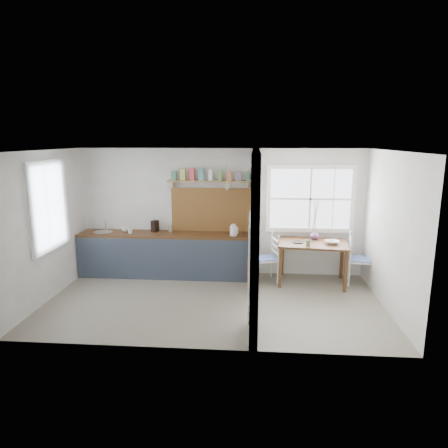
# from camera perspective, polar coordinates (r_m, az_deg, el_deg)

# --- Properties ---
(floor) EXTENTS (5.80, 3.20, 0.01)m
(floor) POSITION_cam_1_polar(r_m,az_deg,el_deg) (7.09, -1.51, -11.05)
(floor) COLOR gray
(floor) RESTS_ON ground
(ceiling) EXTENTS (5.80, 3.20, 0.01)m
(ceiling) POSITION_cam_1_polar(r_m,az_deg,el_deg) (6.52, -1.64, 10.46)
(ceiling) COLOR white
(ceiling) RESTS_ON walls
(walls) EXTENTS (5.81, 3.21, 2.60)m
(walls) POSITION_cam_1_polar(r_m,az_deg,el_deg) (6.69, -1.57, -0.75)
(walls) COLOR white
(walls) RESTS_ON floor
(partition) EXTENTS (0.12, 3.20, 2.60)m
(partition) POSITION_cam_1_polar(r_m,az_deg,el_deg) (6.67, 4.46, 0.52)
(partition) COLOR white
(partition) RESTS_ON floor
(kitchen_window) EXTENTS (0.10, 1.16, 1.50)m
(kitchen_window) POSITION_cam_1_polar(r_m,az_deg,el_deg) (7.48, -24.03, 2.31)
(kitchen_window) COLOR white
(kitchen_window) RESTS_ON walls
(nook_window) EXTENTS (1.76, 0.10, 1.30)m
(nook_window) POSITION_cam_1_polar(r_m,az_deg,el_deg) (8.20, 12.22, 3.51)
(nook_window) COLOR white
(nook_window) RESTS_ON walls
(counter) EXTENTS (3.50, 0.60, 0.90)m
(counter) POSITION_cam_1_polar(r_m,az_deg,el_deg) (8.35, -8.33, -4.23)
(counter) COLOR brown
(counter) RESTS_ON floor
(sink) EXTENTS (0.40, 0.40, 0.02)m
(sink) POSITION_cam_1_polar(r_m,az_deg,el_deg) (8.60, -16.94, -1.18)
(sink) COLOR #B4B5BA
(sink) RESTS_ON counter
(backsplash) EXTENTS (1.65, 0.03, 0.90)m
(backsplash) POSITION_cam_1_polar(r_m,az_deg,el_deg) (8.23, -1.84, 2.05)
(backsplash) COLOR brown
(backsplash) RESTS_ON walls
(shelf) EXTENTS (1.75, 0.20, 0.21)m
(shelf) POSITION_cam_1_polar(r_m,az_deg,el_deg) (8.06, -1.94, 6.56)
(shelf) COLOR #9E8252
(shelf) RESTS_ON walls
(pendant_lamp) EXTENTS (0.26, 0.26, 0.16)m
(pendant_lamp) POSITION_cam_1_polar(r_m,az_deg,el_deg) (7.70, 0.42, 5.35)
(pendant_lamp) COLOR beige
(pendant_lamp) RESTS_ON ceiling
(utensil_rail) EXTENTS (0.02, 0.50, 0.02)m
(utensil_rail) POSITION_cam_1_polar(r_m,az_deg,el_deg) (7.50, 3.79, 1.81)
(utensil_rail) COLOR #B4B5BA
(utensil_rail) RESTS_ON partition
(dining_table) EXTENTS (1.40, 1.02, 0.82)m
(dining_table) POSITION_cam_1_polar(r_m,az_deg,el_deg) (8.02, 12.46, -5.43)
(dining_table) COLOR brown
(dining_table) RESTS_ON floor
(chair_left) EXTENTS (0.54, 0.54, 0.96)m
(chair_left) POSITION_cam_1_polar(r_m,az_deg,el_deg) (7.95, 5.91, -4.82)
(chair_left) COLOR white
(chair_left) RESTS_ON floor
(chair_right) EXTENTS (0.52, 0.52, 1.00)m
(chair_right) POSITION_cam_1_polar(r_m,az_deg,el_deg) (8.20, 18.93, -4.75)
(chair_right) COLOR white
(chair_right) RESTS_ON floor
(kettle) EXTENTS (0.19, 0.16, 0.23)m
(kettle) POSITION_cam_1_polar(r_m,az_deg,el_deg) (7.91, 1.36, -0.85)
(kettle) COLOR white
(kettle) RESTS_ON counter
(mug_a) EXTENTS (0.15, 0.15, 0.11)m
(mug_a) POSITION_cam_1_polar(r_m,az_deg,el_deg) (8.32, -13.25, -0.96)
(mug_a) COLOR white
(mug_a) RESTS_ON counter
(mug_b) EXTENTS (0.17, 0.17, 0.11)m
(mug_b) POSITION_cam_1_polar(r_m,az_deg,el_deg) (8.51, -13.96, -0.69)
(mug_b) COLOR white
(mug_b) RESTS_ON counter
(knife_block) EXTENTS (0.15, 0.18, 0.23)m
(knife_block) POSITION_cam_1_polar(r_m,az_deg,el_deg) (8.37, -9.83, -0.28)
(knife_block) COLOR black
(knife_block) RESTS_ON counter
(jar) EXTENTS (0.09, 0.09, 0.14)m
(jar) POSITION_cam_1_polar(r_m,az_deg,el_deg) (8.30, -7.66, -0.64)
(jar) COLOR gray
(jar) RESTS_ON counter
(towel_magenta) EXTENTS (0.02, 0.03, 0.60)m
(towel_magenta) POSITION_cam_1_polar(r_m,az_deg,el_deg) (7.88, 3.46, -6.50)
(towel_magenta) COLOR #CD1242
(towel_magenta) RESTS_ON counter
(towel_orange) EXTENTS (0.02, 0.03, 0.52)m
(towel_orange) POSITION_cam_1_polar(r_m,az_deg,el_deg) (7.83, 3.45, -6.82)
(towel_orange) COLOR #C1470C
(towel_orange) RESTS_ON counter
(bowl) EXTENTS (0.31, 0.31, 0.06)m
(bowl) POSITION_cam_1_polar(r_m,az_deg,el_deg) (7.88, 15.17, -2.53)
(bowl) COLOR white
(bowl) RESTS_ON dining_table
(table_cup) EXTENTS (0.11, 0.11, 0.10)m
(table_cup) POSITION_cam_1_polar(r_m,az_deg,el_deg) (7.68, 11.92, -2.60)
(table_cup) COLOR #648B65
(table_cup) RESTS_ON dining_table
(plate) EXTENTS (0.27, 0.27, 0.02)m
(plate) POSITION_cam_1_polar(r_m,az_deg,el_deg) (7.83, 10.53, -2.57)
(plate) COLOR black
(plate) RESTS_ON dining_table
(vase) EXTENTS (0.21, 0.21, 0.18)m
(vase) POSITION_cam_1_polar(r_m,az_deg,el_deg) (8.13, 12.79, -1.52)
(vase) COLOR #6D4273
(vase) RESTS_ON dining_table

